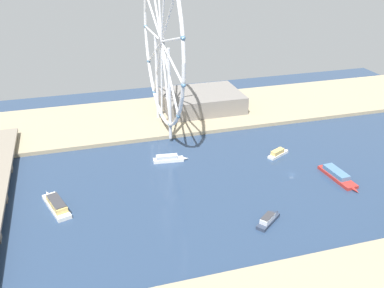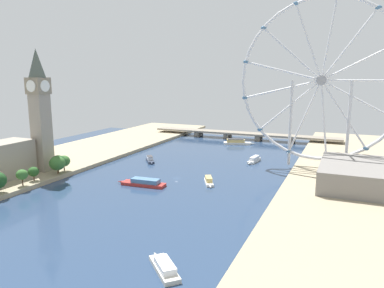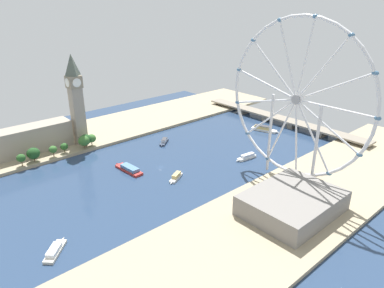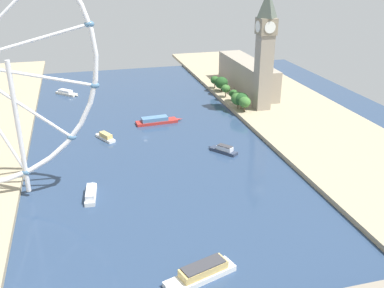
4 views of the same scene
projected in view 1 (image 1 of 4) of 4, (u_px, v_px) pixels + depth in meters
The scene contains 9 objects.
ground_plane at pixel (292, 174), 286.35m from camera, with size 414.39×414.39×0.00m, color navy.
riverbank_right at pixel (227, 109), 391.24m from camera, with size 90.00×520.00×3.00m, color tan.
ferris_wheel at pixel (162, 42), 319.97m from camera, with size 128.15×3.20×132.74m.
riverside_hall at pixel (202, 100), 384.91m from camera, with size 52.36×68.43×14.92m, color gray.
tour_boat_1 at pixel (337, 175), 280.98m from camera, with size 36.82×10.71×5.12m.
tour_boat_2 at pixel (56, 205), 249.36m from camera, with size 34.73×16.52×6.24m.
tour_boat_3 at pixel (278, 153), 310.04m from camera, with size 12.79×20.67×4.81m.
tour_boat_4 at pixel (268, 220), 237.14m from camera, with size 16.19×19.56×5.11m.
tour_boat_5 at pixel (169, 159), 301.99m from camera, with size 7.47×25.08×4.95m.
Camera 1 is at (-220.07, 134.37, 142.62)m, focal length 40.35 mm.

